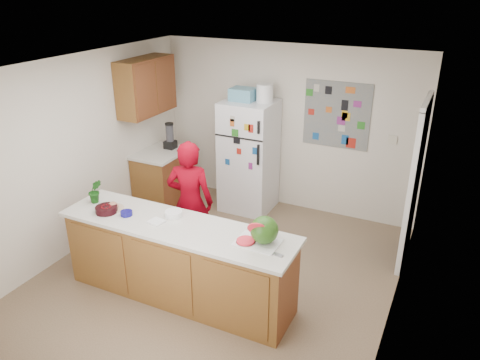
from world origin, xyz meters
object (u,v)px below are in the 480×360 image
at_px(watermelon, 264,230).
at_px(cherry_bowl, 106,209).
at_px(refrigerator, 249,156).
at_px(person, 190,202).

height_order(watermelon, cherry_bowl, watermelon).
distance_m(refrigerator, cherry_bowl, 2.56).
bearing_deg(refrigerator, person, -91.30).
height_order(person, cherry_bowl, person).
relative_size(refrigerator, watermelon, 6.07).
distance_m(refrigerator, person, 1.64).
height_order(refrigerator, cherry_bowl, refrigerator).
bearing_deg(refrigerator, watermelon, -61.84).
bearing_deg(person, refrigerator, -106.93).
xyz_separation_m(refrigerator, watermelon, (1.24, -2.33, 0.22)).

